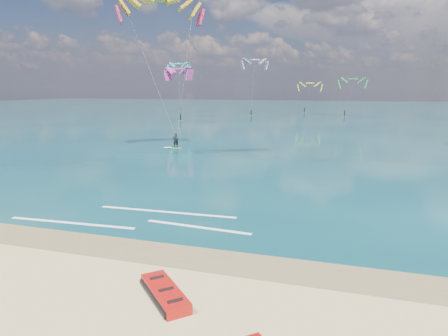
% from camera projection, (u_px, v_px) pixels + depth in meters
% --- Properties ---
extents(ground, '(320.00, 320.00, 0.00)m').
position_uv_depth(ground, '(265.00, 141.00, 52.32)').
color(ground, tan).
rests_on(ground, ground).
extents(wet_sand_strip, '(320.00, 2.40, 0.01)m').
position_uv_depth(wet_sand_strip, '(103.00, 245.00, 17.63)').
color(wet_sand_strip, brown).
rests_on(wet_sand_strip, ground).
extents(sea, '(320.00, 200.00, 0.04)m').
position_uv_depth(sea, '(309.00, 112.00, 112.34)').
color(sea, '#0A353C').
rests_on(sea, ground).
extents(packed_kite_mid, '(2.89, 2.90, 0.44)m').
position_uv_depth(packed_kite_mid, '(165.00, 298.00, 13.18)').
color(packed_kite_mid, red).
rests_on(packed_kite_mid, ground).
extents(kitesurfer_main, '(8.20, 8.73, 16.61)m').
position_uv_depth(kitesurfer_main, '(168.00, 69.00, 40.81)').
color(kitesurfer_main, yellow).
rests_on(kitesurfer_main, sea).
extents(shoreline_foam, '(12.75, 3.67, 0.01)m').
position_uv_depth(shoreline_foam, '(143.00, 219.00, 20.93)').
color(shoreline_foam, white).
rests_on(shoreline_foam, ground).
extents(distant_kites, '(77.93, 36.28, 13.52)m').
position_uv_depth(distant_kites, '(311.00, 92.00, 87.50)').
color(distant_kites, '#CF3C8A').
rests_on(distant_kites, ground).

